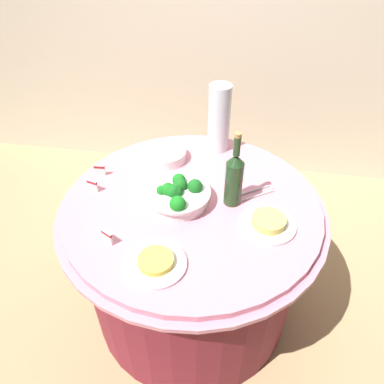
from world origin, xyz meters
name	(u,v)px	position (x,y,z in m)	size (l,w,h in m)	color
ground_plane	(192,300)	(0.00, 0.00, 0.00)	(6.00, 6.00, 0.00)	tan
buffet_table	(192,256)	(0.00, 0.00, 0.38)	(1.16, 1.16, 0.74)	maroon
broccoli_bowl	(178,194)	(-0.06, -0.02, 0.78)	(0.28, 0.28, 0.11)	white
plate_stack	(165,155)	(-0.18, 0.29, 0.77)	(0.21, 0.21, 0.05)	white
wine_bottle	(234,178)	(0.17, 0.02, 0.87)	(0.07, 0.07, 0.34)	#203E1E
decorative_fruit_vase	(219,122)	(0.06, 0.44, 0.89)	(0.11, 0.11, 0.34)	silver
serving_tongs	(258,192)	(0.28, 0.10, 0.74)	(0.16, 0.13, 0.01)	silver
food_plate_noodles	(268,223)	(0.32, -0.10, 0.76)	(0.22, 0.22, 0.04)	white
food_plate_fried_egg	(156,262)	(-0.07, -0.36, 0.75)	(0.22, 0.22, 0.04)	white
label_placard_front	(100,170)	(-0.45, 0.11, 0.77)	(0.05, 0.01, 0.05)	white
label_placard_mid	(92,185)	(-0.44, 0.00, 0.77)	(0.05, 0.02, 0.05)	white
label_placard_rear	(107,236)	(-0.27, -0.29, 0.77)	(0.05, 0.03, 0.05)	white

